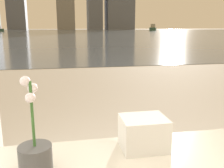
# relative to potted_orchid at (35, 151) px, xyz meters

# --- Properties ---
(potted_orchid) EXTENTS (0.14, 0.14, 0.40)m
(potted_orchid) POSITION_rel_potted_orchid_xyz_m (0.00, 0.00, 0.00)
(potted_orchid) COLOR #4C4C4C
(potted_orchid) RESTS_ON bathtub
(towel_stack) EXTENTS (0.22, 0.18, 0.16)m
(towel_stack) POSITION_rel_potted_orchid_xyz_m (0.51, 0.10, -0.00)
(towel_stack) COLOR white
(towel_stack) RESTS_ON bathtub
(harbor_water) EXTENTS (180.00, 110.00, 0.01)m
(harbor_water) POSITION_rel_potted_orchid_xyz_m (0.67, 61.16, -0.64)
(harbor_water) COLOR slate
(harbor_water) RESTS_ON ground_plane
(harbor_boat_0) EXTENTS (4.05, 5.97, 2.12)m
(harbor_boat_0) POSITION_rel_potted_orchid_xyz_m (29.00, 79.58, 0.12)
(harbor_boat_0) COLOR #335647
(harbor_boat_0) RESTS_ON harbor_water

